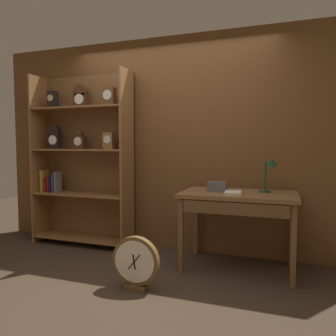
# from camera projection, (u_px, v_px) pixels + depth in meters

# --- Properties ---
(ground_plane) EXTENTS (10.00, 10.00, 0.00)m
(ground_plane) POSITION_uv_depth(u_px,v_px,m) (123.00, 291.00, 2.91)
(ground_plane) COLOR #3D2D21
(back_wood_panel) EXTENTS (4.80, 0.05, 2.60)m
(back_wood_panel) POSITION_uv_depth(u_px,v_px,m) (171.00, 144.00, 4.05)
(back_wood_panel) COLOR brown
(back_wood_panel) RESTS_ON ground
(bookshelf) EXTENTS (1.33, 0.36, 2.20)m
(bookshelf) POSITION_uv_depth(u_px,v_px,m) (82.00, 158.00, 4.26)
(bookshelf) COLOR brown
(bookshelf) RESTS_ON ground
(workbench) EXTENTS (1.17, 0.70, 0.80)m
(workbench) POSITION_uv_depth(u_px,v_px,m) (238.00, 202.00, 3.38)
(workbench) COLOR brown
(workbench) RESTS_ON ground
(desk_lamp) EXTENTS (0.17, 0.17, 0.38)m
(desk_lamp) POSITION_uv_depth(u_px,v_px,m) (270.00, 169.00, 3.35)
(desk_lamp) COLOR #1E472D
(desk_lamp) RESTS_ON workbench
(toolbox_small) EXTENTS (0.19, 0.12, 0.10)m
(toolbox_small) POSITION_uv_depth(u_px,v_px,m) (217.00, 187.00, 3.45)
(toolbox_small) COLOR #595960
(toolbox_small) RESTS_ON workbench
(open_repair_manual) EXTENTS (0.18, 0.24, 0.02)m
(open_repair_manual) POSITION_uv_depth(u_px,v_px,m) (233.00, 193.00, 3.30)
(open_repair_manual) COLOR silver
(open_repair_manual) RESTS_ON workbench
(round_clock_large) EXTENTS (0.44, 0.11, 0.48)m
(round_clock_large) POSITION_uv_depth(u_px,v_px,m) (136.00, 262.00, 2.94)
(round_clock_large) COLOR brown
(round_clock_large) RESTS_ON ground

